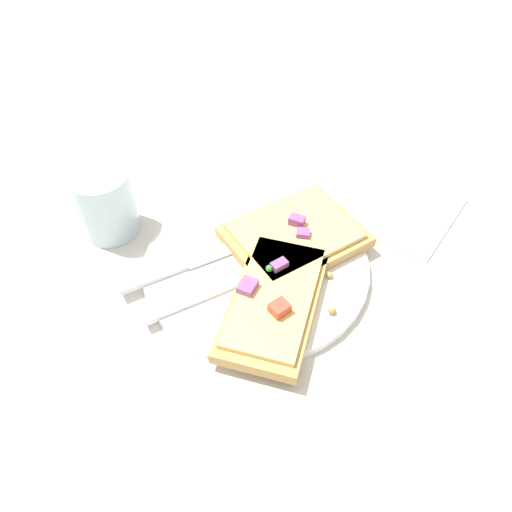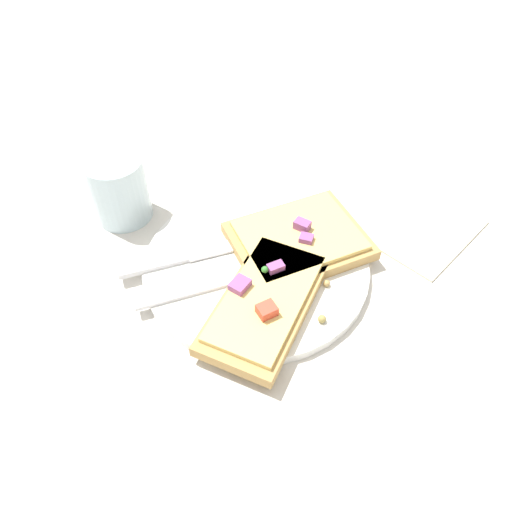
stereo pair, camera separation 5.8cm
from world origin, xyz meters
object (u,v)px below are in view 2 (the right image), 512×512
Objects in this scene: fork at (238,278)px; pizza_slice_corner at (266,301)px; pizza_slice_main at (299,239)px; drinking_glass at (119,189)px; plate at (256,265)px; napkin at (432,233)px; knife at (195,254)px.

pizza_slice_corner is (-0.01, -0.05, 0.01)m from fork.
fork is 0.05m from pizza_slice_corner.
pizza_slice_main reaches higher than fork.
pizza_slice_corner is 2.26× the size of drinking_glass.
plate is 1.36× the size of pizza_slice_corner.
napkin is at bearing 0.07° from fork.
pizza_slice_main reaches higher than napkin.
knife is at bearing -107.52° from pizza_slice_corner.
pizza_slice_corner is at bearing -126.72° from plate.
napkin is at bearing -9.48° from knife.
plate reaches higher than napkin.
napkin is at bearing 144.66° from pizza_slice_corner.
plate is 0.04m from fork.
plate is 0.07m from pizza_slice_corner.
pizza_slice_corner is (0.00, -0.11, 0.01)m from knife.
pizza_slice_main is at bearing -179.18° from pizza_slice_corner.
knife is at bearing -15.72° from pizza_slice_main.
knife is 0.30m from napkin.
knife reaches higher than plate.
fork reaches higher than napkin.
pizza_slice_main is 0.10m from pizza_slice_corner.
pizza_slice_main is 0.96× the size of pizza_slice_corner.
plate is 3.07× the size of drinking_glass.
napkin is (0.14, -0.10, -0.02)m from pizza_slice_main.
plate is at bearing 4.13° from pizza_slice_main.
drinking_glass reaches higher than plate.
plate is 0.23m from napkin.
fork is at bearing -54.13° from knife.
knife reaches higher than fork.
fork is 0.20m from drinking_glass.
drinking_glass is (-0.11, 0.21, 0.02)m from pizza_slice_main.
fork is 0.06m from knife.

